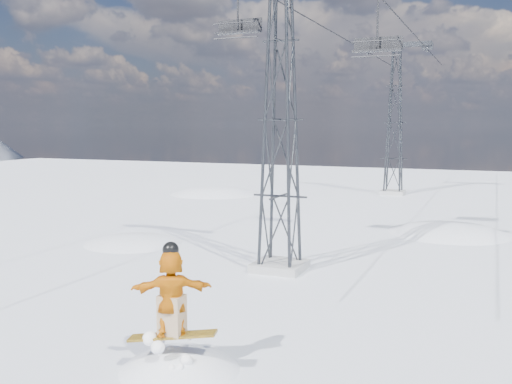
% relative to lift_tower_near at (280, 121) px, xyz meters
% --- Properties ---
extents(ground, '(120.00, 120.00, 0.00)m').
position_rel_lift_tower_near_xyz_m(ground, '(-0.80, -8.00, -5.47)').
color(ground, white).
rests_on(ground, ground).
extents(snow_terrain, '(39.00, 37.00, 22.00)m').
position_rel_lift_tower_near_xyz_m(snow_terrain, '(-5.57, 13.24, -15.06)').
color(snow_terrain, white).
rests_on(snow_terrain, ground).
extents(lift_tower_near, '(5.20, 1.80, 11.43)m').
position_rel_lift_tower_near_xyz_m(lift_tower_near, '(0.00, 0.00, 0.00)').
color(lift_tower_near, '#999999').
rests_on(lift_tower_near, ground).
extents(lift_tower_far, '(5.20, 1.80, 11.43)m').
position_rel_lift_tower_near_xyz_m(lift_tower_far, '(0.00, 25.00, 0.00)').
color(lift_tower_far, '#999999').
rests_on(lift_tower_far, ground).
extents(haul_cables, '(4.46, 51.00, 0.06)m').
position_rel_lift_tower_near_xyz_m(haul_cables, '(0.00, 11.50, 5.38)').
color(haul_cables, black).
rests_on(haul_cables, ground).
extents(lift_chair_near, '(1.83, 0.52, 2.26)m').
position_rel_lift_tower_near_xyz_m(lift_chair_near, '(-2.20, 1.26, 3.57)').
color(lift_chair_near, black).
rests_on(lift_chair_near, ground).
extents(lift_chair_mid, '(2.13, 0.61, 2.64)m').
position_rel_lift_tower_near_xyz_m(lift_chair_mid, '(2.20, 6.13, 3.27)').
color(lift_chair_mid, black).
rests_on(lift_chair_mid, ground).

